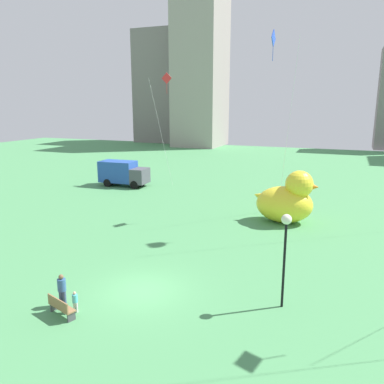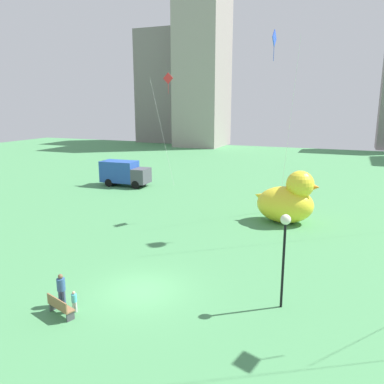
{
  "view_description": "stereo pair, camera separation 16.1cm",
  "coord_description": "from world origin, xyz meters",
  "px_view_note": "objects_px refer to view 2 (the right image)",
  "views": [
    {
      "loc": [
        9.02,
        -15.76,
        9.26
      ],
      "look_at": [
        0.46,
        5.59,
        4.0
      ],
      "focal_mm": 36.16,
      "sensor_mm": 36.0,
      "label": 1
    },
    {
      "loc": [
        9.16,
        -15.7,
        9.26
      ],
      "look_at": [
        0.46,
        5.59,
        4.0
      ],
      "focal_mm": 36.16,
      "sensor_mm": 36.0,
      "label": 2
    }
  ],
  "objects_px": {
    "person_adult": "(61,288)",
    "lamppost": "(285,237)",
    "box_truck": "(124,173)",
    "giant_inflatable_duck": "(288,200)",
    "person_child": "(74,300)",
    "kite_red": "(168,83)",
    "kite_blue": "(276,48)",
    "park_bench": "(60,306)"
  },
  "relations": [
    {
      "from": "box_truck",
      "to": "kite_red",
      "type": "xyz_separation_m",
      "value": [
        3.83,
        3.84,
        10.1
      ]
    },
    {
      "from": "person_child",
      "to": "lamppost",
      "type": "distance_m",
      "value": 9.94
    },
    {
      "from": "lamppost",
      "to": "box_truck",
      "type": "relative_size",
      "value": 0.79
    },
    {
      "from": "person_child",
      "to": "lamppost",
      "type": "height_order",
      "value": "lamppost"
    },
    {
      "from": "lamppost",
      "to": "box_truck",
      "type": "height_order",
      "value": "lamppost"
    },
    {
      "from": "box_truck",
      "to": "park_bench",
      "type": "bearing_deg",
      "value": -63.9
    },
    {
      "from": "park_bench",
      "to": "kite_blue",
      "type": "distance_m",
      "value": 24.17
    },
    {
      "from": "box_truck",
      "to": "giant_inflatable_duck",
      "type": "bearing_deg",
      "value": -20.49
    },
    {
      "from": "person_child",
      "to": "lamppost",
      "type": "relative_size",
      "value": 0.23
    },
    {
      "from": "park_bench",
      "to": "box_truck",
      "type": "bearing_deg",
      "value": 116.1
    },
    {
      "from": "lamppost",
      "to": "person_child",
      "type": "bearing_deg",
      "value": -155.16
    },
    {
      "from": "giant_inflatable_duck",
      "to": "park_bench",
      "type": "bearing_deg",
      "value": -111.65
    },
    {
      "from": "kite_red",
      "to": "lamppost",
      "type": "bearing_deg",
      "value": -54.5
    },
    {
      "from": "kite_blue",
      "to": "person_child",
      "type": "bearing_deg",
      "value": -104.7
    },
    {
      "from": "person_adult",
      "to": "lamppost",
      "type": "distance_m",
      "value": 10.57
    },
    {
      "from": "person_child",
      "to": "giant_inflatable_duck",
      "type": "relative_size",
      "value": 0.2
    },
    {
      "from": "person_adult",
      "to": "person_child",
      "type": "distance_m",
      "value": 0.99
    },
    {
      "from": "person_adult",
      "to": "lamppost",
      "type": "xyz_separation_m",
      "value": [
        9.54,
        3.76,
        2.57
      ]
    },
    {
      "from": "lamppost",
      "to": "kite_blue",
      "type": "relative_size",
      "value": 0.3
    },
    {
      "from": "lamppost",
      "to": "giant_inflatable_duck",
      "type": "bearing_deg",
      "value": 97.79
    },
    {
      "from": "person_child",
      "to": "kite_red",
      "type": "distance_m",
      "value": 31.98
    },
    {
      "from": "person_adult",
      "to": "giant_inflatable_duck",
      "type": "bearing_deg",
      "value": 66.0
    },
    {
      "from": "park_bench",
      "to": "box_truck",
      "type": "height_order",
      "value": "box_truck"
    },
    {
      "from": "person_child",
      "to": "kite_blue",
      "type": "xyz_separation_m",
      "value": [
        5.02,
        19.13,
        12.9
      ]
    },
    {
      "from": "person_adult",
      "to": "kite_blue",
      "type": "bearing_deg",
      "value": 72.58
    },
    {
      "from": "giant_inflatable_duck",
      "to": "kite_red",
      "type": "distance_m",
      "value": 21.62
    },
    {
      "from": "park_bench",
      "to": "kite_red",
      "type": "height_order",
      "value": "kite_red"
    },
    {
      "from": "park_bench",
      "to": "box_truck",
      "type": "relative_size",
      "value": 0.28
    },
    {
      "from": "park_bench",
      "to": "kite_red",
      "type": "relative_size",
      "value": 0.13
    },
    {
      "from": "park_bench",
      "to": "lamppost",
      "type": "height_order",
      "value": "lamppost"
    },
    {
      "from": "park_bench",
      "to": "kite_blue",
      "type": "relative_size",
      "value": 0.11
    },
    {
      "from": "park_bench",
      "to": "person_adult",
      "type": "xyz_separation_m",
      "value": [
        -0.53,
        0.77,
        0.4
      ]
    },
    {
      "from": "park_bench",
      "to": "lamppost",
      "type": "relative_size",
      "value": 0.36
    },
    {
      "from": "kite_red",
      "to": "person_adult",
      "type": "bearing_deg",
      "value": -74.17
    },
    {
      "from": "lamppost",
      "to": "park_bench",
      "type": "bearing_deg",
      "value": -153.35
    },
    {
      "from": "park_bench",
      "to": "giant_inflatable_duck",
      "type": "distance_m",
      "value": 19.45
    },
    {
      "from": "person_adult",
      "to": "kite_red",
      "type": "bearing_deg",
      "value": 105.83
    },
    {
      "from": "park_bench",
      "to": "person_child",
      "type": "relative_size",
      "value": 1.58
    },
    {
      "from": "box_truck",
      "to": "kite_blue",
      "type": "distance_m",
      "value": 22.24
    },
    {
      "from": "lamppost",
      "to": "box_truck",
      "type": "bearing_deg",
      "value": 135.81
    },
    {
      "from": "box_truck",
      "to": "kite_red",
      "type": "relative_size",
      "value": 0.45
    },
    {
      "from": "person_adult",
      "to": "person_child",
      "type": "height_order",
      "value": "person_adult"
    }
  ]
}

